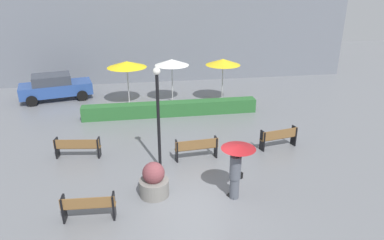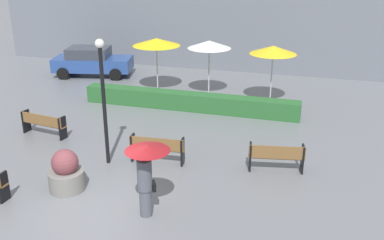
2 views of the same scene
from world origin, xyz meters
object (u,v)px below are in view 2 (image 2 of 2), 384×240
object	(u,v)px
bench_mid_center	(157,147)
bench_far_right	(276,156)
planter_pot	(66,173)
patio_umbrella_white	(209,45)
bench_far_left	(43,123)
patio_umbrella_yellow_far	(273,50)
patio_umbrella_yellow	(156,42)
parked_car	(92,61)
lamp_post	(103,90)
pedestrian_with_umbrella	(146,167)

from	to	relation	value
bench_mid_center	bench_far_right	xyz separation A→B (m)	(3.74, 0.47, -0.01)
planter_pot	patio_umbrella_white	bearing A→B (deg)	80.06
bench_far_left	patio_umbrella_white	distance (m)	8.21
patio_umbrella_yellow_far	patio_umbrella_yellow	bearing A→B (deg)	175.36
bench_far_left	patio_umbrella_yellow	size ratio (longest dim) A/B	0.72
planter_pot	patio_umbrella_yellow	world-z (taller)	patio_umbrella_yellow
patio_umbrella_yellow	patio_umbrella_yellow_far	xyz separation A→B (m)	(5.54, -0.45, 0.04)
bench_far_right	patio_umbrella_yellow	bearing A→B (deg)	133.08
bench_far_left	planter_pot	bearing A→B (deg)	-47.87
patio_umbrella_yellow_far	parked_car	xyz separation A→B (m)	(-10.03, 2.19, -1.65)
bench_mid_center	planter_pot	distance (m)	3.00
bench_far_right	patio_umbrella_yellow_far	size ratio (longest dim) A/B	0.66
bench_far_left	parked_car	bearing A→B (deg)	106.29
bench_mid_center	lamp_post	bearing A→B (deg)	-164.51
bench_mid_center	bench_far_left	size ratio (longest dim) A/B	0.95
planter_pot	patio_umbrella_yellow_far	xyz separation A→B (m)	(4.66, 9.32, 1.93)
bench_mid_center	bench_far_left	xyz separation A→B (m)	(-4.84, 0.94, -0.04)
bench_mid_center	patio_umbrella_yellow_far	distance (m)	7.76
bench_far_right	lamp_post	xyz separation A→B (m)	(-5.28, -0.90, 1.93)
patio_umbrella_white	parked_car	world-z (taller)	patio_umbrella_white
bench_far_left	patio_umbrella_yellow_far	world-z (taller)	patio_umbrella_yellow_far
bench_mid_center	patio_umbrella_yellow	xyz separation A→B (m)	(-2.77, 7.44, 1.88)
patio_umbrella_white	bench_far_right	bearing A→B (deg)	-60.53
planter_pot	patio_umbrella_white	xyz separation A→B (m)	(1.71, 9.74, 1.92)
bench_mid_center	patio_umbrella_white	size ratio (longest dim) A/B	0.68
bench_mid_center	patio_umbrella_white	xyz separation A→B (m)	(-0.18, 7.42, 1.91)
bench_far_right	patio_umbrella_yellow_far	bearing A→B (deg)	98.45
patio_umbrella_yellow	parked_car	xyz separation A→B (m)	(-4.48, 1.74, -1.61)
lamp_post	parked_car	xyz separation A→B (m)	(-5.71, 9.61, -1.65)
bench_mid_center	patio_umbrella_yellow_far	size ratio (longest dim) A/B	0.68
patio_umbrella_yellow	parked_car	bearing A→B (deg)	158.77
patio_umbrella_yellow_far	patio_umbrella_white	bearing A→B (deg)	171.78
pedestrian_with_umbrella	lamp_post	bearing A→B (deg)	133.82
lamp_post	patio_umbrella_yellow	xyz separation A→B (m)	(-1.23, 7.87, -0.04)
pedestrian_with_umbrella	bench_far_right	bearing A→B (deg)	49.12
bench_far_left	pedestrian_with_umbrella	bearing A→B (deg)	-34.09
bench_far_left	lamp_post	size ratio (longest dim) A/B	0.47
planter_pot	parked_car	xyz separation A→B (m)	(-5.36, 11.51, 0.29)
bench_mid_center	bench_far_right	world-z (taller)	bench_mid_center
bench_far_right	planter_pot	xyz separation A→B (m)	(-5.63, -2.80, -0.00)
bench_far_left	parked_car	xyz separation A→B (m)	(-2.41, 8.24, 0.31)
bench_far_right	bench_far_left	bearing A→B (deg)	176.88
pedestrian_with_umbrella	patio_umbrella_yellow	distance (m)	10.99
bench_mid_center	parked_car	distance (m)	11.70
bench_far_right	patio_umbrella_white	size ratio (longest dim) A/B	0.66
bench_far_right	patio_umbrella_yellow	distance (m)	9.72
bench_far_left	parked_car	distance (m)	8.59
bench_far_left	bench_far_right	world-z (taller)	bench_far_right
bench_far_left	patio_umbrella_yellow_far	bearing A→B (deg)	38.44
patio_umbrella_yellow_far	lamp_post	bearing A→B (deg)	-120.20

